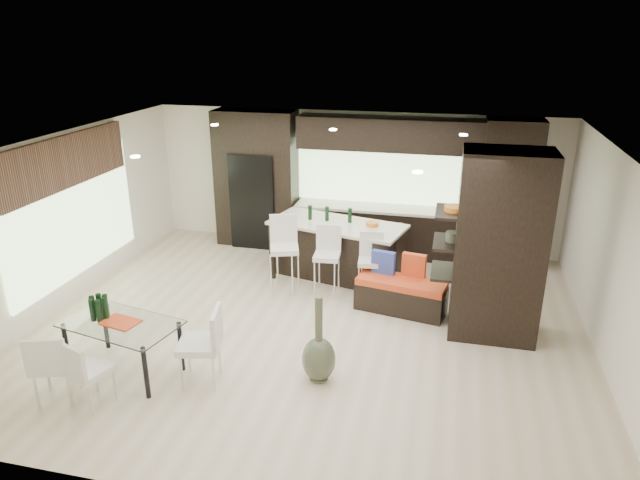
% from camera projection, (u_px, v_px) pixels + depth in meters
% --- Properties ---
extents(ground, '(8.00, 8.00, 0.00)m').
position_uv_depth(ground, '(311.00, 325.00, 8.55)').
color(ground, beige).
rests_on(ground, ground).
extents(back_wall, '(8.00, 0.02, 2.70)m').
position_uv_depth(back_wall, '(354.00, 180.00, 11.26)').
color(back_wall, white).
rests_on(back_wall, ground).
extents(left_wall, '(0.02, 7.00, 2.70)m').
position_uv_depth(left_wall, '(63.00, 221.00, 8.93)').
color(left_wall, white).
rests_on(left_wall, ground).
extents(right_wall, '(0.02, 7.00, 2.70)m').
position_uv_depth(right_wall, '(616.00, 267.00, 7.21)').
color(right_wall, white).
rests_on(right_wall, ground).
extents(ceiling, '(8.00, 7.00, 0.02)m').
position_uv_depth(ceiling, '(310.00, 147.00, 7.60)').
color(ceiling, white).
rests_on(ceiling, ground).
extents(window_left, '(0.04, 3.20, 1.90)m').
position_uv_depth(window_left, '(73.00, 217.00, 9.10)').
color(window_left, '#B2D199').
rests_on(window_left, left_wall).
extents(window_back, '(3.40, 0.04, 1.20)m').
position_uv_depth(window_back, '(384.00, 172.00, 11.02)').
color(window_back, '#B2D199').
rests_on(window_back, back_wall).
extents(stone_accent, '(0.08, 3.00, 0.80)m').
position_uv_depth(stone_accent, '(66.00, 162.00, 8.78)').
color(stone_accent, brown).
rests_on(stone_accent, left_wall).
extents(ceiling_spots, '(4.00, 3.00, 0.02)m').
position_uv_depth(ceiling_spots, '(314.00, 145.00, 7.83)').
color(ceiling_spots, white).
rests_on(ceiling_spots, ceiling).
extents(back_cabinetry, '(6.80, 0.68, 2.70)m').
position_uv_depth(back_cabinetry, '(376.00, 186.00, 10.85)').
color(back_cabinetry, black).
rests_on(back_cabinetry, ground).
extents(refrigerator, '(0.90, 0.68, 1.90)m').
position_uv_depth(refrigerator, '(257.00, 199.00, 11.46)').
color(refrigerator, black).
rests_on(refrigerator, ground).
extents(partition_column, '(1.20, 0.80, 2.70)m').
position_uv_depth(partition_column, '(499.00, 247.00, 7.88)').
color(partition_column, black).
rests_on(partition_column, ground).
extents(kitchen_island, '(2.52, 1.53, 0.98)m').
position_uv_depth(kitchen_island, '(337.00, 249.00, 10.13)').
color(kitchen_island, black).
rests_on(kitchen_island, ground).
extents(stool_left, '(0.58, 0.58, 1.04)m').
position_uv_depth(stool_left, '(285.00, 262.00, 9.51)').
color(stool_left, silver).
rests_on(stool_left, ground).
extents(stool_mid, '(0.44, 0.44, 0.94)m').
position_uv_depth(stool_mid, '(327.00, 268.00, 9.40)').
color(stool_mid, silver).
rests_on(stool_mid, ground).
extents(stool_right, '(0.43, 0.43, 0.89)m').
position_uv_depth(stool_right, '(370.00, 273.00, 9.26)').
color(stool_right, silver).
rests_on(stool_right, ground).
extents(bench, '(1.46, 0.78, 0.53)m').
position_uv_depth(bench, '(401.00, 295.00, 8.90)').
color(bench, black).
rests_on(bench, ground).
extents(floor_vase, '(0.53, 0.53, 1.16)m').
position_uv_depth(floor_vase, '(319.00, 339.00, 7.05)').
color(floor_vase, '#434C37').
rests_on(floor_vase, ground).
extents(dining_table, '(1.59, 1.10, 0.70)m').
position_uv_depth(dining_table, '(124.00, 347.00, 7.31)').
color(dining_table, white).
rests_on(dining_table, ground).
extents(chair_near, '(0.56, 0.56, 0.81)m').
position_uv_depth(chair_near, '(91.00, 374.00, 6.64)').
color(chair_near, silver).
rests_on(chair_near, ground).
extents(chair_far, '(0.59, 0.59, 0.86)m').
position_uv_depth(chair_far, '(55.00, 368.00, 6.72)').
color(chair_far, silver).
rests_on(chair_far, ground).
extents(chair_end, '(0.60, 0.60, 0.93)m').
position_uv_depth(chair_end, '(200.00, 349.00, 7.04)').
color(chair_end, silver).
rests_on(chair_end, ground).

